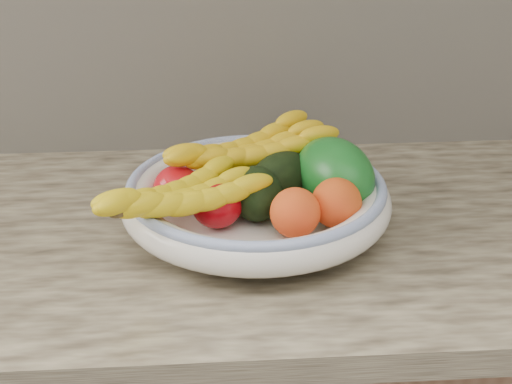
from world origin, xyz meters
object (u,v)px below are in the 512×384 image
Objects in this scene: fruit_bowl at (256,199)px; banana_bunch_front at (179,202)px; banana_bunch_back at (248,155)px; green_mango at (335,175)px.

banana_bunch_front is (-0.11, -0.07, 0.03)m from fruit_bowl.
green_mango is at bearing -50.24° from banana_bunch_back.
banana_bunch_front is at bearing -147.74° from fruit_bowl.
banana_bunch_back is 1.07× the size of banana_bunch_front.
banana_bunch_back is at bearing 18.54° from banana_bunch_front.
fruit_bowl is 0.12m from green_mango.
fruit_bowl is 2.61× the size of green_mango.
banana_bunch_front is (-0.22, -0.09, 0.01)m from green_mango.
fruit_bowl is 1.35× the size of banana_bunch_back.
fruit_bowl is at bearing -110.99° from banana_bunch_back.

